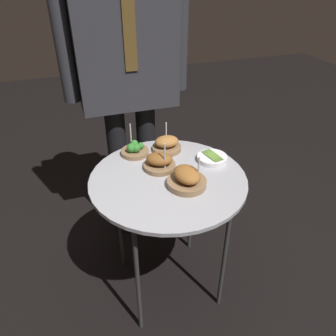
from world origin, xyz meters
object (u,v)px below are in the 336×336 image
bowl_asparagus_front_center (212,158)px  bowl_broccoli_front_right (135,150)px  bowl_roast_mid_left (167,144)px  bowl_roast_mid_right (187,178)px  waiter_figure (126,57)px  serving_cart (168,186)px  bowl_roast_far_rim (160,162)px

bowl_asparagus_front_center → bowl_broccoli_front_right: bearing=152.4°
bowl_roast_mid_left → bowl_roast_mid_right: 0.31m
bowl_asparagus_front_center → waiter_figure: waiter_figure is taller
bowl_roast_mid_left → bowl_roast_mid_right: bearing=-92.5°
serving_cart → bowl_asparagus_front_center: bowl_asparagus_front_center is taller
serving_cart → bowl_asparagus_front_center: 0.26m
bowl_roast_far_rim → bowl_roast_mid_right: size_ratio=0.88×
serving_cart → waiter_figure: bearing=95.7°
bowl_broccoli_front_right → bowl_roast_mid_left: bearing=-4.6°
bowl_roast_far_rim → bowl_broccoli_front_right: bearing=116.0°
bowl_broccoli_front_right → bowl_roast_mid_right: same height
waiter_figure → serving_cart: bearing=-84.3°
bowl_roast_mid_right → bowl_roast_mid_left: bearing=87.5°
bowl_roast_mid_left → bowl_roast_mid_right: bowl_roast_mid_right is taller
serving_cart → bowl_broccoli_front_right: bowl_broccoli_front_right is taller
bowl_roast_far_rim → bowl_broccoli_front_right: 0.18m
serving_cart → bowl_asparagus_front_center: size_ratio=4.94×
bowl_roast_mid_left → waiter_figure: waiter_figure is taller
bowl_roast_far_rim → waiter_figure: bearing=95.1°
serving_cart → waiter_figure: (-0.05, 0.51, 0.45)m
serving_cart → bowl_roast_mid_right: bearing=-55.4°
bowl_asparagus_front_center → bowl_roast_mid_left: bowl_roast_mid_left is taller
bowl_broccoli_front_right → serving_cart: bearing=-69.6°
serving_cart → bowl_roast_mid_right: size_ratio=4.22×
bowl_broccoli_front_right → bowl_asparagus_front_center: bearing=-27.6°
bowl_asparagus_front_center → bowl_roast_mid_right: (-0.19, -0.15, 0.02)m
serving_cart → bowl_roast_mid_left: (0.07, 0.23, 0.08)m
bowl_asparagus_front_center → bowl_roast_mid_left: (-0.18, 0.16, 0.02)m
bowl_broccoli_front_right → bowl_roast_mid_left: 0.16m
bowl_roast_far_rim → bowl_roast_mid_right: (0.07, -0.17, 0.00)m
bowl_roast_mid_right → waiter_figure: waiter_figure is taller
serving_cart → waiter_figure: size_ratio=0.41×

